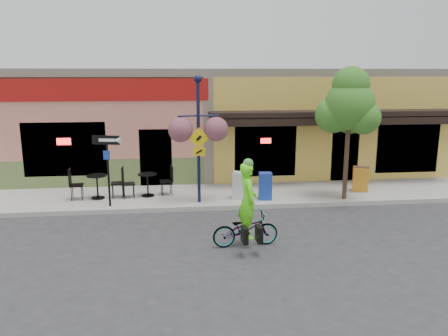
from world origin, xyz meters
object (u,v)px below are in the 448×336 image
object	(u,v)px
bicycle	(245,229)
lamp_post	(199,140)
street_tree	(348,134)
building	(223,118)
cyclist_rider	(248,210)
one_way_sign	(108,171)
newspaper_box_blue	(265,186)
newspaper_box_grey	(240,185)

from	to	relation	value
bicycle	lamp_post	size ratio (longest dim) A/B	0.41
lamp_post	street_tree	distance (m)	4.94
building	cyclist_rider	world-z (taller)	building
cyclist_rider	one_way_sign	size ratio (longest dim) A/B	0.84
building	street_tree	bearing A→B (deg)	-62.73
building	cyclist_rider	xyz separation A→B (m)	(-0.47, -10.00, -1.29)
bicycle	one_way_sign	world-z (taller)	one_way_sign
cyclist_rider	one_way_sign	bearing A→B (deg)	44.74
bicycle	newspaper_box_blue	bearing A→B (deg)	-23.63
street_tree	bicycle	bearing A→B (deg)	-139.61
street_tree	lamp_post	bearing A→B (deg)	177.99
one_way_sign	bicycle	bearing A→B (deg)	-28.50
cyclist_rider	newspaper_box_blue	bearing A→B (deg)	-22.91
lamp_post	street_tree	world-z (taller)	street_tree
cyclist_rider	building	bearing A→B (deg)	-7.12
lamp_post	newspaper_box_blue	distance (m)	2.76
bicycle	street_tree	xyz separation A→B (m)	(3.94, 3.36, 1.94)
bicycle	one_way_sign	distance (m)	5.21
building	lamp_post	size ratio (longest dim) A/B	4.40
street_tree	one_way_sign	bearing A→B (deg)	179.78
one_way_sign	lamp_post	bearing A→B (deg)	15.54
bicycle	newspaper_box_blue	distance (m)	3.82
bicycle	cyclist_rider	bearing A→B (deg)	-94.43
newspaper_box_blue	bicycle	bearing A→B (deg)	-105.12
cyclist_rider	newspaper_box_blue	distance (m)	3.81
building	bicycle	distance (m)	10.18
cyclist_rider	street_tree	bearing A→B (deg)	-53.67
lamp_post	one_way_sign	size ratio (longest dim) A/B	1.80
newspaper_box_grey	street_tree	bearing A→B (deg)	13.11
building	newspaper_box_blue	xyz separation A→B (m)	(0.73, -6.40, -1.64)
lamp_post	newspaper_box_blue	world-z (taller)	lamp_post
building	newspaper_box_grey	size ratio (longest dim) A/B	19.64
newspaper_box_blue	newspaper_box_grey	size ratio (longest dim) A/B	1.00
building	one_way_sign	xyz separation A→B (m)	(-4.39, -6.61, -0.95)
cyclist_rider	lamp_post	size ratio (longest dim) A/B	0.47
building	lamp_post	distance (m)	6.64
one_way_sign	newspaper_box_blue	xyz separation A→B (m)	(5.12, 0.21, -0.69)
cyclist_rider	newspaper_box_grey	size ratio (longest dim) A/B	2.08
cyclist_rider	street_tree	xyz separation A→B (m)	(3.89, 3.36, 1.42)
cyclist_rider	newspaper_box_blue	size ratio (longest dim) A/B	2.09
newspaper_box_grey	street_tree	world-z (taller)	street_tree
one_way_sign	newspaper_box_blue	distance (m)	5.17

